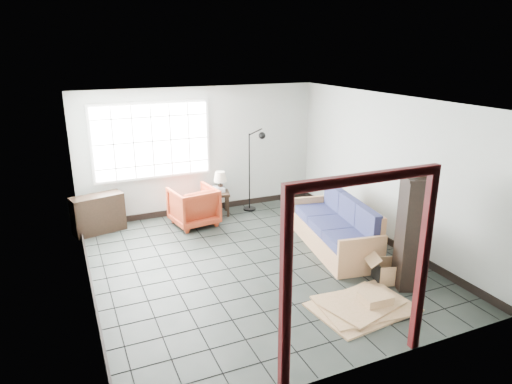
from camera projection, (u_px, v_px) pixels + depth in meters
name	position (u px, v px, depth m)	size (l,w,h in m)	color
ground	(254.00, 264.00, 7.38)	(5.50, 5.50, 0.00)	black
room_shell	(254.00, 162.00, 6.89)	(5.02, 5.52, 2.61)	#ACB0A9
window_panel	(152.00, 141.00, 8.86)	(2.32, 0.08, 1.52)	silver
doorway_trim	(361.00, 251.00, 4.60)	(1.80, 0.08, 2.20)	#3D0E0F
futon_sofa	(338.00, 231.00, 7.83)	(1.11, 2.19, 0.93)	#926042
armchair	(194.00, 204.00, 8.88)	(0.81, 0.76, 0.83)	maroon
side_table	(218.00, 196.00, 9.44)	(0.52, 0.52, 0.48)	black
table_lamp	(220.00, 178.00, 9.40)	(0.32, 0.32, 0.42)	black
projector	(218.00, 189.00, 9.44)	(0.31, 0.26, 0.10)	silver
floor_lamp	(255.00, 167.00, 9.51)	(0.47, 0.43, 1.77)	black
console_shelf	(98.00, 214.00, 8.54)	(0.99, 0.58, 0.72)	black
tall_shelf	(411.00, 232.00, 6.44)	(0.50, 0.55, 1.67)	black
pot	(422.00, 172.00, 6.17)	(0.21, 0.21, 0.12)	black
open_box	(390.00, 271.00, 6.81)	(0.81, 0.57, 0.42)	olive
cardboard_pile	(364.00, 305.00, 6.11)	(1.41, 1.07, 0.19)	olive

